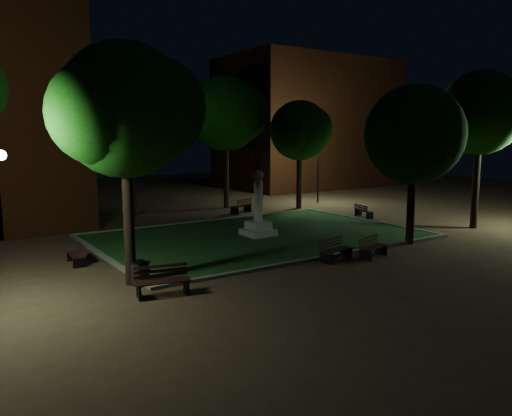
{
  "coord_description": "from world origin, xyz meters",
  "views": [
    {
      "loc": [
        -13.48,
        -17.87,
        4.97
      ],
      "look_at": [
        -0.81,
        1.0,
        1.61
      ],
      "focal_mm": 35.0,
      "sensor_mm": 36.0,
      "label": 1
    }
  ],
  "objects": [
    {
      "name": "building_far",
      "position": [
        18.0,
        20.0,
        6.0
      ],
      "size": [
        16.0,
        10.0,
        12.0
      ],
      "primitive_type": "cube",
      "color": "#50200F",
      "rests_on": "ground"
    },
    {
      "name": "monument",
      "position": [
        0.0,
        2.0,
        0.96
      ],
      "size": [
        1.4,
        1.4,
        3.2
      ],
      "color": "#A6A298",
      "rests_on": "lawn"
    },
    {
      "name": "lamppost_ne",
      "position": [
        10.44,
        9.64,
        3.17
      ],
      "size": [
        1.18,
        0.28,
        4.55
      ],
      "color": "black",
      "rests_on": "ground"
    },
    {
      "name": "tree_ne",
      "position": [
        7.8,
        8.42,
        5.23
      ],
      "size": [
        4.9,
        4.0,
        7.24
      ],
      "color": "black",
      "rests_on": "ground"
    },
    {
      "name": "lawn_kerb",
      "position": [
        0.0,
        2.0,
        0.06
      ],
      "size": [
        15.4,
        10.4,
        0.12
      ],
      "color": "slate",
      "rests_on": "ground"
    },
    {
      "name": "trash_bin",
      "position": [
        -7.74,
        -2.46,
        0.42
      ],
      "size": [
        0.6,
        0.6,
        0.82
      ],
      "color": "black",
      "rests_on": "ground"
    },
    {
      "name": "tree_north_er",
      "position": [
        3.75,
        11.22,
        6.35
      ],
      "size": [
        6.12,
        5.0,
        8.86
      ],
      "color": "black",
      "rests_on": "ground"
    },
    {
      "name": "lawn",
      "position": [
        0.0,
        2.0,
        0.04
      ],
      "size": [
        15.0,
        10.0,
        0.08
      ],
      "primitive_type": "cube",
      "color": "#1F451C",
      "rests_on": "ground"
    },
    {
      "name": "tree_east",
      "position": [
        10.96,
        -2.55,
        6.08
      ],
      "size": [
        5.34,
        4.36,
        8.27
      ],
      "color": "black",
      "rests_on": "ground"
    },
    {
      "name": "bench_west_near",
      "position": [
        -7.55,
        -3.8,
        0.44
      ],
      "size": [
        1.78,
        0.92,
        0.93
      ],
      "rotation": [
        0.0,
        0.0,
        -0.21
      ],
      "color": "black",
      "rests_on": "ground"
    },
    {
      "name": "tree_west",
      "position": [
        -7.85,
        -2.13,
        5.73
      ],
      "size": [
        5.34,
        4.36,
        7.91
      ],
      "color": "black",
      "rests_on": "ground"
    },
    {
      "name": "bench_far_side",
      "position": [
        3.3,
        8.72,
        0.43
      ],
      "size": [
        1.77,
        1.2,
        0.92
      ],
      "rotation": [
        0.0,
        0.0,
        3.55
      ],
      "color": "black",
      "rests_on": "ground"
    },
    {
      "name": "bench_near_left",
      "position": [
        -0.05,
        -3.52,
        0.41
      ],
      "size": [
        1.67,
        0.88,
        0.87
      ],
      "rotation": [
        0.0,
        0.0,
        0.22
      ],
      "color": "black",
      "rests_on": "ground"
    },
    {
      "name": "bench_right_side",
      "position": [
        8.5,
        3.22,
        0.36
      ],
      "size": [
        0.78,
        1.48,
        0.77
      ],
      "rotation": [
        0.0,
        0.0,
        1.35
      ],
      "color": "black",
      "rests_on": "ground"
    },
    {
      "name": "tree_far_north",
      "position": [
        -2.96,
        10.88,
        6.27
      ],
      "size": [
        5.66,
        4.62,
        8.59
      ],
      "color": "black",
      "rests_on": "ground"
    },
    {
      "name": "bench_near_right",
      "position": [
        1.54,
        -4.02,
        0.39
      ],
      "size": [
        1.61,
        0.9,
        0.83
      ],
      "rotation": [
        0.0,
        0.0,
        0.26
      ],
      "color": "black",
      "rests_on": "ground"
    },
    {
      "name": "tree_se",
      "position": [
        5.01,
        -3.18,
        4.97
      ],
      "size": [
        5.44,
        4.44,
        7.2
      ],
      "color": "black",
      "rests_on": "ground"
    },
    {
      "name": "bench_left_side",
      "position": [
        -8.74,
        1.57,
        0.36
      ],
      "size": [
        0.56,
        1.41,
        0.76
      ],
      "rotation": [
        0.0,
        0.0,
        -1.63
      ],
      "color": "black",
      "rests_on": "ground"
    },
    {
      "name": "ground",
      "position": [
        0.0,
        0.0,
        0.0
      ],
      "size": [
        80.0,
        80.0,
        0.0
      ],
      "primitive_type": "plane",
      "color": "#503627"
    }
  ]
}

